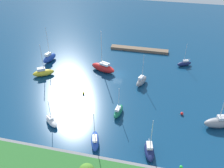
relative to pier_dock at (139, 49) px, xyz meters
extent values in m
plane|color=navy|center=(3.96, 16.61, -0.43)|extent=(160.00, 160.00, 0.00)
cube|color=brown|center=(0.00, 0.00, 0.00)|extent=(19.52, 2.36, 0.85)
cube|color=gray|center=(3.96, 49.38, 0.08)|extent=(73.76, 3.90, 1.01)
sphere|color=green|center=(-13.14, 49.38, 4.04)|extent=(0.56, 0.56, 0.56)
ellipsoid|color=#2347B2|center=(26.50, 13.90, 0.69)|extent=(3.13, 5.93, 2.23)
cube|color=silver|center=(26.62, 14.34, 2.20)|extent=(1.54, 2.24, 0.79)
cylinder|color=silver|center=(26.43, 13.63, 6.25)|extent=(0.14, 0.14, 8.90)
cylinder|color=silver|center=(26.74, 14.82, 2.75)|extent=(0.72, 2.42, 0.11)
ellipsoid|color=#141E4C|center=(-7.82, 43.92, 0.31)|extent=(2.82, 5.33, 1.47)
cube|color=silver|center=(-7.73, 43.52, 1.35)|extent=(1.44, 2.01, 0.61)
cylinder|color=silver|center=(-7.87, 44.16, 4.66)|extent=(0.12, 0.12, 7.24)
cylinder|color=silver|center=(-7.66, 43.18, 1.80)|extent=(0.51, 1.99, 0.10)
ellipsoid|color=gray|center=(-3.33, 20.46, 0.56)|extent=(3.24, 5.31, 1.97)
cube|color=silver|center=(-3.19, 20.84, 1.90)|extent=(1.52, 2.04, 0.72)
cylinder|color=silver|center=(-3.42, 20.22, 5.00)|extent=(0.12, 0.12, 6.91)
cylinder|color=silver|center=(-3.07, 21.16, 2.41)|extent=(0.79, 1.92, 0.10)
ellipsoid|color=white|center=(13.92, 40.31, 0.25)|extent=(4.48, 4.18, 1.35)
cube|color=silver|center=(14.20, 40.07, 1.11)|extent=(1.86, 1.79, 0.38)
cylinder|color=silver|center=(13.75, 40.46, 3.45)|extent=(0.11, 0.11, 5.05)
cylinder|color=silver|center=(14.51, 39.80, 1.45)|extent=(1.58, 1.39, 0.09)
ellipsoid|color=red|center=(8.56, 16.08, 0.74)|extent=(8.04, 4.81, 2.33)
cube|color=silver|center=(7.98, 16.28, 2.20)|extent=(3.09, 2.30, 0.61)
cylinder|color=silver|center=(8.92, 15.96, 6.95)|extent=(0.18, 0.18, 10.10)
cylinder|color=silver|center=(7.63, 16.40, 2.66)|extent=(2.63, 1.01, 0.15)
ellipsoid|color=#19724C|center=(0.26, 33.96, 0.38)|extent=(2.11, 4.99, 1.60)
cube|color=silver|center=(0.31, 34.34, 1.45)|extent=(1.11, 1.84, 0.54)
cylinder|color=silver|center=(0.22, 33.72, 3.91)|extent=(0.12, 0.12, 5.47)
cylinder|color=silver|center=(0.34, 34.57, 1.87)|extent=(0.32, 1.70, 0.09)
ellipsoid|color=yellow|center=(24.53, 22.24, 0.49)|extent=(6.18, 4.87, 1.83)
cube|color=silver|center=(24.94, 22.49, 1.78)|extent=(2.48, 2.18, 0.76)
cylinder|color=silver|center=(24.28, 22.09, 5.36)|extent=(0.14, 0.14, 7.91)
cylinder|color=silver|center=(25.23, 22.66, 2.31)|extent=(1.96, 1.25, 0.11)
ellipsoid|color=#2347B2|center=(2.96, 43.84, 0.41)|extent=(2.91, 5.37, 1.67)
cube|color=silver|center=(2.84, 44.23, 1.49)|extent=(1.40, 2.04, 0.48)
cylinder|color=silver|center=(3.03, 43.59, 4.26)|extent=(0.12, 0.12, 6.03)
cylinder|color=silver|center=(2.72, 44.64, 1.88)|extent=(0.71, 2.12, 0.10)
ellipsoid|color=#141E4C|center=(-14.80, 7.35, 0.28)|extent=(4.73, 3.42, 1.41)
cube|color=silver|center=(-15.13, 7.18, 1.22)|extent=(1.86, 1.54, 0.48)
cylinder|color=silver|center=(-14.60, 7.46, 3.84)|extent=(0.11, 0.11, 5.73)
cylinder|color=silver|center=(-15.54, 6.96, 1.61)|extent=(1.92, 1.08, 0.09)
ellipsoid|color=gray|center=(-21.71, 33.15, 0.72)|extent=(7.05, 4.09, 2.30)
cube|color=silver|center=(-22.22, 32.99, 2.17)|extent=(2.69, 1.98, 0.60)
cylinder|color=silver|center=(-21.39, 33.24, 5.58)|extent=(0.16, 0.16, 7.42)
sphere|color=red|center=(-14.03, 30.91, -0.08)|extent=(0.70, 0.70, 0.70)
sphere|color=yellow|center=(10.60, 28.34, -0.10)|extent=(0.66, 0.66, 0.66)
camera|label=1|loc=(-7.99, 76.43, 37.01)|focal=39.46mm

